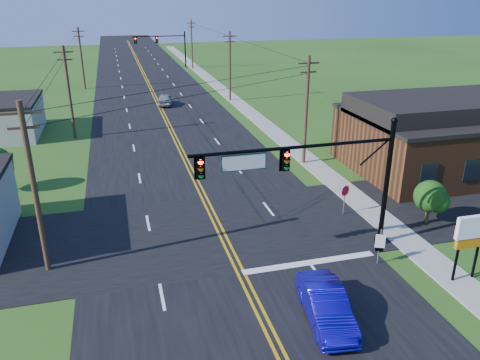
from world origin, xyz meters
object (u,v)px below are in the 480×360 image
object	(u,v)px
route_sign	(380,244)
stop_sign	(345,194)
blue_car	(326,306)
signal_mast_main	(313,174)
signal_mast_far	(162,44)

from	to	relation	value
route_sign	stop_sign	xyz separation A→B (m)	(1.00, 6.00, 0.28)
blue_car	route_sign	world-z (taller)	route_sign
signal_mast_main	blue_car	bearing A→B (deg)	-105.50
signal_mast_far	route_sign	distance (m)	74.16
stop_sign	blue_car	bearing A→B (deg)	-144.08
signal_mast_main	route_sign	xyz separation A→B (m)	(3.16, -2.02, -3.54)
route_sign	signal_mast_far	bearing A→B (deg)	117.09
blue_car	route_sign	bearing A→B (deg)	44.88
signal_mast_main	stop_sign	distance (m)	6.62
signal_mast_main	blue_car	xyz separation A→B (m)	(-1.55, -5.58, -3.97)
signal_mast_main	signal_mast_far	world-z (taller)	same
signal_mast_main	stop_sign	world-z (taller)	signal_mast_main
signal_mast_far	route_sign	size ratio (longest dim) A/B	5.29
signal_mast_main	blue_car	size ratio (longest dim) A/B	2.40
route_sign	blue_car	bearing A→B (deg)	-118.20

